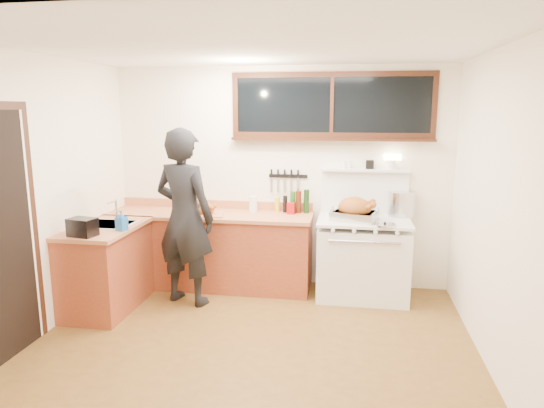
% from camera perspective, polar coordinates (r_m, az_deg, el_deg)
% --- Properties ---
extents(ground_plane, '(4.00, 3.50, 0.02)m').
position_cam_1_polar(ground_plane, '(4.56, -2.45, -16.54)').
color(ground_plane, brown).
extents(room_shell, '(4.10, 3.60, 2.65)m').
position_cam_1_polar(room_shell, '(4.06, -2.64, 4.66)').
color(room_shell, white).
rests_on(room_shell, ground).
extents(counter_back, '(2.44, 0.64, 1.00)m').
position_cam_1_polar(counter_back, '(5.88, -7.27, -5.28)').
color(counter_back, maroon).
rests_on(counter_back, ground).
extents(counter_left, '(0.64, 1.09, 0.90)m').
position_cam_1_polar(counter_left, '(5.49, -18.89, -7.05)').
color(counter_left, maroon).
rests_on(counter_left, ground).
extents(sink_unit, '(0.50, 0.45, 0.37)m').
position_cam_1_polar(sink_unit, '(5.44, -18.59, -2.86)').
color(sink_unit, white).
rests_on(sink_unit, counter_left).
extents(vintage_stove, '(1.02, 0.74, 1.60)m').
position_cam_1_polar(vintage_stove, '(5.61, 10.63, -6.06)').
color(vintage_stove, white).
rests_on(vintage_stove, ground).
extents(back_window, '(2.32, 0.13, 0.77)m').
position_cam_1_polar(back_window, '(5.68, 7.04, 10.61)').
color(back_window, black).
rests_on(back_window, room_shell).
extents(knife_strip, '(0.46, 0.03, 0.28)m').
position_cam_1_polar(knife_strip, '(5.79, 1.73, 3.22)').
color(knife_strip, black).
rests_on(knife_strip, room_shell).
extents(man, '(0.80, 0.64, 1.92)m').
position_cam_1_polar(man, '(5.30, -10.24, -1.56)').
color(man, black).
rests_on(man, ground).
extents(soap_bottle, '(0.11, 0.12, 0.21)m').
position_cam_1_polar(soap_bottle, '(5.11, -17.29, -1.86)').
color(soap_bottle, blue).
rests_on(soap_bottle, counter_left).
extents(toaster, '(0.28, 0.22, 0.18)m').
position_cam_1_polar(toaster, '(5.01, -21.41, -2.56)').
color(toaster, black).
rests_on(toaster, counter_left).
extents(cutting_board, '(0.51, 0.42, 0.15)m').
position_cam_1_polar(cutting_board, '(5.63, -7.97, -0.78)').
color(cutting_board, '#C5774E').
rests_on(cutting_board, counter_back).
extents(roast_turkey, '(0.55, 0.47, 0.26)m').
position_cam_1_polar(roast_turkey, '(5.41, 9.74, -0.80)').
color(roast_turkey, silver).
rests_on(roast_turkey, vintage_stove).
extents(stockpot, '(0.37, 0.37, 0.28)m').
position_cam_1_polar(stockpot, '(5.73, 15.00, 0.03)').
color(stockpot, silver).
rests_on(stockpot, vintage_stove).
extents(saucepan, '(0.19, 0.28, 0.11)m').
position_cam_1_polar(saucepan, '(5.68, 11.18, -0.78)').
color(saucepan, silver).
rests_on(saucepan, vintage_stove).
extents(pot_lid, '(0.29, 0.29, 0.04)m').
position_cam_1_polar(pot_lid, '(5.22, 13.14, -2.39)').
color(pot_lid, silver).
rests_on(pot_lid, vintage_stove).
extents(coffee_tin, '(0.10, 0.08, 0.13)m').
position_cam_1_polar(coffee_tin, '(5.65, 2.26, -0.52)').
color(coffee_tin, '#9D1111').
rests_on(coffee_tin, counter_back).
extents(pitcher, '(0.11, 0.11, 0.19)m').
position_cam_1_polar(pitcher, '(5.76, -2.24, -0.03)').
color(pitcher, white).
rests_on(pitcher, counter_back).
extents(bottle_cluster, '(0.41, 0.07, 0.28)m').
position_cam_1_polar(bottle_cluster, '(5.72, 2.67, 0.18)').
color(bottle_cluster, black).
rests_on(bottle_cluster, counter_back).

